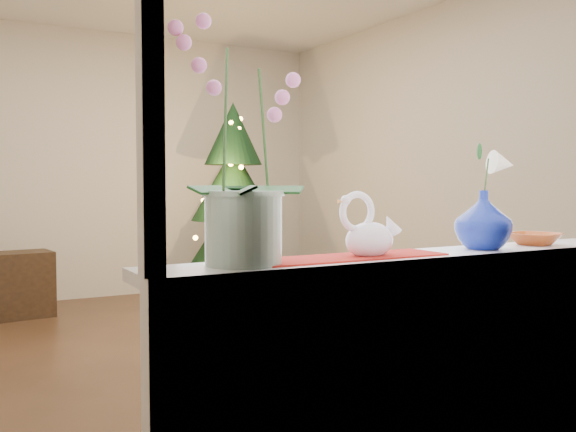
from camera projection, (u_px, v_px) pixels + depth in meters
name	position (u px, v px, depth m)	size (l,w,h in m)	color
ground	(199.00, 352.00, 4.43)	(5.00, 5.00, 0.00)	#352315
wall_back	(109.00, 165.00, 6.54)	(4.50, 0.10, 2.70)	beige
wall_front	(463.00, 130.00, 2.18)	(4.50, 0.10, 2.70)	beige
wall_right	(446.00, 161.00, 5.45)	(0.10, 5.00, 2.70)	beige
window_apron	(452.00, 390.00, 2.26)	(2.20, 0.08, 0.88)	white
windowsill	(436.00, 258.00, 2.32)	(2.20, 0.26, 0.04)	white
window_frame	(459.00, 27.00, 2.19)	(2.22, 0.06, 1.60)	white
runner	(349.00, 257.00, 2.13)	(0.70, 0.20, 0.01)	maroon
orchid_pot	(243.00, 142.00, 1.93)	(0.26, 0.26, 0.75)	silver
swan	(370.00, 226.00, 2.15)	(0.25, 0.11, 0.21)	white
blue_vase	(483.00, 215.00, 2.41)	(0.24, 0.24, 0.25)	navy
lily	(484.00, 156.00, 2.40)	(0.14, 0.08, 0.19)	white
paperweight	(492.00, 239.00, 2.40)	(0.08, 0.08, 0.08)	white
amber_dish	(535.00, 240.00, 2.58)	(0.17, 0.17, 0.04)	#A9481A
xmas_tree	(233.00, 204.00, 6.10)	(1.05, 1.05, 1.93)	black
side_table	(5.00, 286.00, 5.50)	(0.76, 0.38, 0.57)	black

